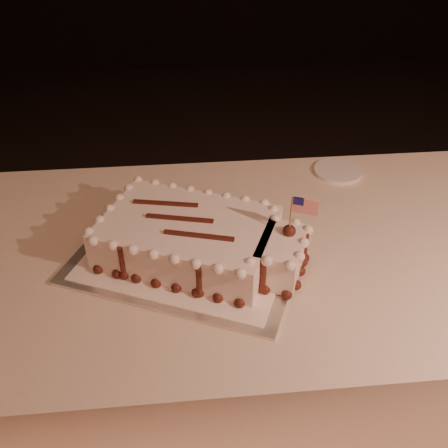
{
  "coord_description": "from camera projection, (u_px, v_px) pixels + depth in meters",
  "views": [
    {
      "loc": [
        -0.33,
        -0.3,
        1.48
      ],
      "look_at": [
        -0.25,
        0.58,
        0.83
      ],
      "focal_mm": 40.0,
      "sensor_mm": 36.0,
      "label": 1
    }
  ],
  "objects": [
    {
      "name": "sheet_cake",
      "position": [
        199.0,
        239.0,
        1.1
      ],
      "size": [
        0.48,
        0.38,
        0.18
      ],
      "color": "white",
      "rests_on": "doily"
    },
    {
      "name": "banquet_table",
      "position": [
        311.0,
        345.0,
        1.4
      ],
      "size": [
        2.4,
        0.8,
        0.75
      ],
      "primitive_type": "cube",
      "color": "beige",
      "rests_on": "ground"
    },
    {
      "name": "side_plate",
      "position": [
        338.0,
        171.0,
        1.43
      ],
      "size": [
        0.14,
        0.14,
        0.01
      ],
      "primitive_type": "cylinder",
      "color": "white",
      "rests_on": "banquet_table"
    },
    {
      "name": "doily",
      "position": [
        189.0,
        252.0,
        1.13
      ],
      "size": [
        0.53,
        0.48,
        0.0
      ],
      "primitive_type": "cube",
      "rotation": [
        0.0,
        0.0,
        -0.42
      ],
      "color": "white",
      "rests_on": "cake_board"
    },
    {
      "name": "cake_board",
      "position": [
        189.0,
        254.0,
        1.13
      ],
      "size": [
        0.6,
        0.53,
        0.01
      ],
      "primitive_type": "cube",
      "rotation": [
        0.0,
        0.0,
        -0.42
      ],
      "color": "silver",
      "rests_on": "banquet_table"
    }
  ]
}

